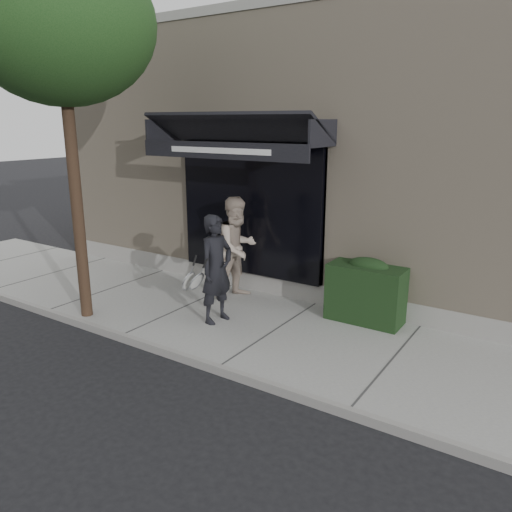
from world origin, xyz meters
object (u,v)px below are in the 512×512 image
Objects in this scene: hedge at (367,291)px; street_tree at (60,24)px; pedestrian_front at (216,269)px; pedestrian_back at (238,248)px.

street_tree is at bearing -149.33° from hedge.
pedestrian_front is at bearing 26.95° from street_tree.
hedge is 0.69× the size of pedestrian_front.
hedge is at bearing 30.67° from street_tree.
pedestrian_back is (-2.57, -0.25, 0.47)m from hedge.
pedestrian_back is at bearing 108.65° from pedestrian_front.
pedestrian_front is (2.14, 1.09, -3.92)m from street_tree.
pedestrian_front is at bearing -71.35° from pedestrian_back.
hedge is 2.64m from pedestrian_front.
hedge is 0.65× the size of pedestrian_back.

